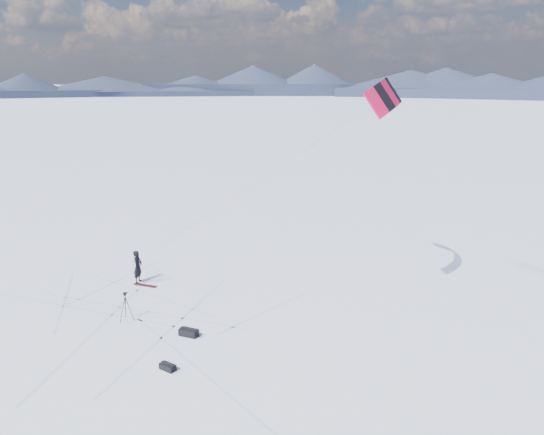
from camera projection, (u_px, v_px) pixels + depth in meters
The scene contains 9 objects.
ground at pixel (132, 319), 24.01m from camera, with size 1800.00×1800.00×0.00m, color white.
horizon_hills at pixel (126, 247), 23.13m from camera, with size 704.00×705.94×8.55m.
snow_tracks at pixel (111, 323), 23.64m from camera, with size 17.62×14.39×0.01m.
snowkiter at pixel (139, 282), 28.40m from camera, with size 0.64×0.42×1.76m, color black.
snowboard at pixel (145, 285), 27.90m from camera, with size 1.33×0.25×0.04m, color maroon.
tripod at pixel (126, 302), 23.70m from camera, with size 0.64×0.62×1.35m.
gear_bag_a at pixel (189, 332), 22.42m from camera, with size 0.83×0.44×0.36m.
gear_bag_b at pixel (168, 367), 19.81m from camera, with size 0.66×0.38×0.29m.
power_kite at pixel (383, 96), 23.56m from camera, with size 13.11×5.90×9.49m.
Camera 1 is at (15.69, -16.75, 10.56)m, focal length 35.00 mm.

